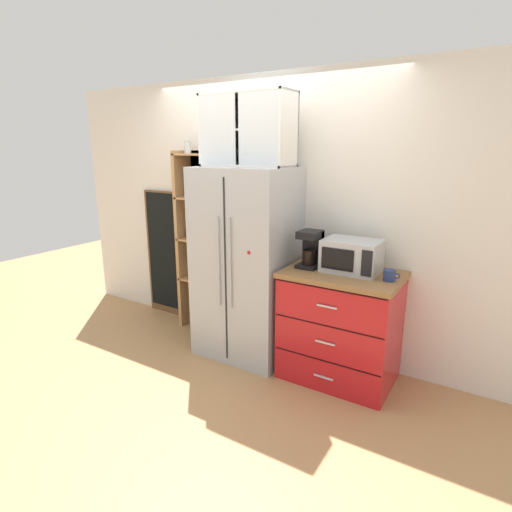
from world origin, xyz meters
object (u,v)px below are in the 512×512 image
at_px(coffee_maker, 311,249).
at_px(chalkboard_menu, 168,254).
at_px(microwave, 352,256).
at_px(refrigerator, 247,264).
at_px(mug_navy, 390,275).
at_px(bottle_amber, 345,258).

height_order(coffee_maker, chalkboard_menu, chalkboard_menu).
bearing_deg(microwave, chalkboard_menu, 173.94).
bearing_deg(refrigerator, coffee_maker, 2.48).
xyz_separation_m(refrigerator, microwave, (0.96, 0.07, 0.19)).
height_order(coffee_maker, mug_navy, coffee_maker).
bearing_deg(microwave, refrigerator, -175.89).
bearing_deg(refrigerator, microwave, 4.11).
bearing_deg(refrigerator, mug_navy, -0.60).
bearing_deg(mug_navy, bottle_amber, 171.86).
height_order(bottle_amber, chalkboard_menu, chalkboard_menu).
height_order(refrigerator, coffee_maker, refrigerator).
distance_m(refrigerator, coffee_maker, 0.66).
relative_size(mug_navy, chalkboard_menu, 0.09).
distance_m(microwave, bottle_amber, 0.06).
relative_size(coffee_maker, mug_navy, 2.51).
bearing_deg(coffee_maker, microwave, 7.08).
xyz_separation_m(microwave, coffee_maker, (-0.34, -0.04, 0.03)).
height_order(refrigerator, microwave, refrigerator).
xyz_separation_m(coffee_maker, chalkboard_menu, (-1.90, 0.28, -0.37)).
relative_size(refrigerator, chalkboard_menu, 1.21).
height_order(microwave, coffee_maker, coffee_maker).
bearing_deg(bottle_amber, mug_navy, -8.14).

